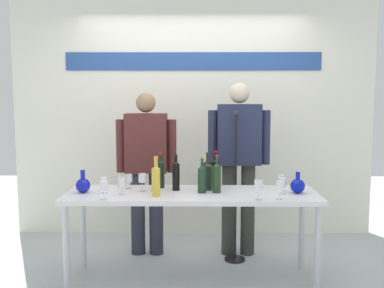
# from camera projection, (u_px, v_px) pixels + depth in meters

# --- Properties ---
(ground_plane) EXTENTS (10.00, 10.00, 0.00)m
(ground_plane) POSITION_uv_depth(u_px,v_px,m) (192.00, 280.00, 3.86)
(ground_plane) COLOR #AFB6B6
(back_wall) EXTENTS (4.08, 0.11, 3.00)m
(back_wall) POSITION_uv_depth(u_px,v_px,m) (193.00, 104.00, 5.06)
(back_wall) COLOR white
(back_wall) RESTS_ON ground
(display_table) EXTENTS (2.14, 0.64, 0.77)m
(display_table) POSITION_uv_depth(u_px,v_px,m) (192.00, 200.00, 3.78)
(display_table) COLOR white
(display_table) RESTS_ON ground
(decanter_blue_left) EXTENTS (0.12, 0.12, 0.19)m
(decanter_blue_left) POSITION_uv_depth(u_px,v_px,m) (83.00, 185.00, 3.77)
(decanter_blue_left) COLOR #121EB0
(decanter_blue_left) RESTS_ON display_table
(decanter_blue_right) EXTENTS (0.12, 0.12, 0.18)m
(decanter_blue_right) POSITION_uv_depth(u_px,v_px,m) (298.00, 185.00, 3.75)
(decanter_blue_right) COLOR #0B1BB5
(decanter_blue_right) RESTS_ON display_table
(presenter_left) EXTENTS (0.60, 0.22, 1.62)m
(presenter_left) POSITION_uv_depth(u_px,v_px,m) (146.00, 163.00, 4.41)
(presenter_left) COLOR #272A37
(presenter_left) RESTS_ON ground
(presenter_right) EXTENTS (0.61, 0.22, 1.72)m
(presenter_right) POSITION_uv_depth(u_px,v_px,m) (239.00, 157.00, 4.39)
(presenter_right) COLOR #2F302C
(presenter_right) RESTS_ON ground
(wine_bottle_0) EXTENTS (0.07, 0.07, 0.31)m
(wine_bottle_0) POSITION_uv_depth(u_px,v_px,m) (156.00, 177.00, 3.80)
(wine_bottle_0) COLOR gold
(wine_bottle_0) RESTS_ON display_table
(wine_bottle_1) EXTENTS (0.07, 0.07, 0.33)m
(wine_bottle_1) POSITION_uv_depth(u_px,v_px,m) (217.00, 177.00, 3.76)
(wine_bottle_1) COLOR #1E391A
(wine_bottle_1) RESTS_ON display_table
(wine_bottle_2) EXTENTS (0.07, 0.07, 0.31)m
(wine_bottle_2) POSITION_uv_depth(u_px,v_px,m) (202.00, 178.00, 3.76)
(wine_bottle_2) COLOR #1B3622
(wine_bottle_2) RESTS_ON display_table
(wine_bottle_3) EXTENTS (0.07, 0.07, 0.31)m
(wine_bottle_3) POSITION_uv_depth(u_px,v_px,m) (207.00, 172.00, 4.03)
(wine_bottle_3) COLOR black
(wine_bottle_3) RESTS_ON display_table
(wine_bottle_4) EXTENTS (0.06, 0.06, 0.31)m
(wine_bottle_4) POSITION_uv_depth(u_px,v_px,m) (176.00, 175.00, 3.86)
(wine_bottle_4) COLOR black
(wine_bottle_4) RESTS_ON display_table
(wine_bottle_5) EXTENTS (0.06, 0.06, 0.31)m
(wine_bottle_5) POSITION_uv_depth(u_px,v_px,m) (161.00, 173.00, 3.96)
(wine_bottle_5) COLOR black
(wine_bottle_5) RESTS_ON display_table
(wine_bottle_6) EXTENTS (0.07, 0.07, 0.33)m
(wine_bottle_6) POSITION_uv_depth(u_px,v_px,m) (216.00, 172.00, 3.97)
(wine_bottle_6) COLOR black
(wine_bottle_6) RESTS_ON display_table
(wine_bottle_7) EXTENTS (0.07, 0.07, 0.32)m
(wine_bottle_7) POSITION_uv_depth(u_px,v_px,m) (208.00, 175.00, 3.87)
(wine_bottle_7) COLOR #1B3022
(wine_bottle_7) RESTS_ON display_table
(wine_bottle_8) EXTENTS (0.07, 0.07, 0.33)m
(wine_bottle_8) POSITION_uv_depth(u_px,v_px,m) (156.00, 180.00, 3.62)
(wine_bottle_8) COLOR gold
(wine_bottle_8) RESTS_ON display_table
(wine_glass_left_0) EXTENTS (0.07, 0.07, 0.16)m
(wine_glass_left_0) POSITION_uv_depth(u_px,v_px,m) (142.00, 178.00, 3.81)
(wine_glass_left_0) COLOR white
(wine_glass_left_0) RESTS_ON display_table
(wine_glass_left_1) EXTENTS (0.07, 0.07, 0.15)m
(wine_glass_left_1) POSITION_uv_depth(u_px,v_px,m) (104.00, 186.00, 3.52)
(wine_glass_left_1) COLOR white
(wine_glass_left_1) RESTS_ON display_table
(wine_glass_left_2) EXTENTS (0.06, 0.06, 0.13)m
(wine_glass_left_2) POSITION_uv_depth(u_px,v_px,m) (129.00, 179.00, 3.92)
(wine_glass_left_2) COLOR white
(wine_glass_left_2) RESTS_ON display_table
(wine_glass_left_3) EXTENTS (0.07, 0.07, 0.14)m
(wine_glass_left_3) POSITION_uv_depth(u_px,v_px,m) (104.00, 182.00, 3.74)
(wine_glass_left_3) COLOR white
(wine_glass_left_3) RESTS_ON display_table
(wine_glass_left_4) EXTENTS (0.06, 0.06, 0.15)m
(wine_glass_left_4) POSITION_uv_depth(u_px,v_px,m) (122.00, 182.00, 3.68)
(wine_glass_left_4) COLOR white
(wine_glass_left_4) RESTS_ON display_table
(wine_glass_right_0) EXTENTS (0.07, 0.07, 0.16)m
(wine_glass_right_0) POSITION_uv_depth(u_px,v_px,m) (259.00, 185.00, 3.49)
(wine_glass_right_0) COLOR white
(wine_glass_right_0) RESTS_ON display_table
(wine_glass_right_1) EXTENTS (0.06, 0.06, 0.15)m
(wine_glass_right_1) POSITION_uv_depth(u_px,v_px,m) (279.00, 187.00, 3.51)
(wine_glass_right_1) COLOR white
(wine_glass_right_1) RESTS_ON display_table
(wine_glass_right_2) EXTENTS (0.06, 0.06, 0.14)m
(wine_glass_right_2) POSITION_uv_depth(u_px,v_px,m) (282.00, 180.00, 3.81)
(wine_glass_right_2) COLOR white
(wine_glass_right_2) RESTS_ON display_table
(wine_glass_right_3) EXTENTS (0.06, 0.06, 0.13)m
(wine_glass_right_3) POSITION_uv_depth(u_px,v_px,m) (283.00, 183.00, 3.72)
(wine_glass_right_3) COLOR white
(wine_glass_right_3) RESTS_ON display_table
(microphone_stand) EXTENTS (0.20, 0.20, 1.46)m
(microphone_stand) POSITION_uv_depth(u_px,v_px,m) (235.00, 212.00, 4.27)
(microphone_stand) COLOR black
(microphone_stand) RESTS_ON ground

